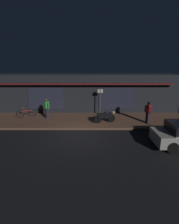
{
  "coord_description": "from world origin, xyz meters",
  "views": [
    {
      "loc": [
        0.77,
        -10.95,
        4.72
      ],
      "look_at": [
        0.78,
        2.4,
        0.95
      ],
      "focal_mm": 28.58,
      "sensor_mm": 36.0,
      "label": 1
    }
  ],
  "objects_px": {
    "person_bystander": "(148,112)",
    "person_photographer": "(47,108)",
    "motorcycle": "(105,116)",
    "sign_post": "(100,100)",
    "bicycle_parked": "(27,113)"
  },
  "relations": [
    {
      "from": "motorcycle",
      "to": "bicycle_parked",
      "type": "distance_m",
      "value": 6.75
    },
    {
      "from": "person_bystander",
      "to": "bicycle_parked",
      "type": "bearing_deg",
      "value": 170.95
    },
    {
      "from": "person_photographer",
      "to": "motorcycle",
      "type": "bearing_deg",
      "value": -13.45
    },
    {
      "from": "bicycle_parked",
      "to": "person_bystander",
      "type": "height_order",
      "value": "person_bystander"
    },
    {
      "from": "person_photographer",
      "to": "person_bystander",
      "type": "height_order",
      "value": "same"
    },
    {
      "from": "person_photographer",
      "to": "sign_post",
      "type": "distance_m",
      "value": 4.6
    },
    {
      "from": "bicycle_parked",
      "to": "sign_post",
      "type": "height_order",
      "value": "sign_post"
    },
    {
      "from": "person_bystander",
      "to": "sign_post",
      "type": "xyz_separation_m",
      "value": [
        -3.54,
        2.12,
        0.48
      ]
    },
    {
      "from": "person_bystander",
      "to": "sign_post",
      "type": "height_order",
      "value": "sign_post"
    },
    {
      "from": "motorcycle",
      "to": "person_bystander",
      "type": "xyz_separation_m",
      "value": [
        3.27,
        -0.09,
        0.38
      ]
    },
    {
      "from": "person_photographer",
      "to": "sign_post",
      "type": "xyz_separation_m",
      "value": [
        4.49,
        0.9,
        0.48
      ]
    },
    {
      "from": "person_bystander",
      "to": "person_photographer",
      "type": "bearing_deg",
      "value": 171.3
    },
    {
      "from": "motorcycle",
      "to": "person_photographer",
      "type": "height_order",
      "value": "person_photographer"
    },
    {
      "from": "bicycle_parked",
      "to": "person_photographer",
      "type": "height_order",
      "value": "person_photographer"
    },
    {
      "from": "motorcycle",
      "to": "sign_post",
      "type": "bearing_deg",
      "value": 97.78
    }
  ]
}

